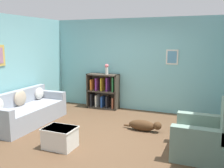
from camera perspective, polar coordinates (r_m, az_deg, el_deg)
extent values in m
plane|color=brown|center=(5.38, -1.64, -11.78)|extent=(14.00, 14.00, 0.00)
cube|color=#7AB7BC|center=(7.15, 5.60, 4.38)|extent=(5.60, 0.10, 2.60)
cube|color=silver|center=(6.85, 13.58, 6.00)|extent=(0.32, 0.02, 0.40)
cube|color=#568EAD|center=(6.84, 13.56, 5.99)|extent=(0.24, 0.01, 0.32)
cube|color=#7AB7BC|center=(6.50, -22.78, 3.08)|extent=(0.10, 5.00, 2.60)
cube|color=#9399A3|center=(6.36, -18.55, -6.79)|extent=(0.83, 2.03, 0.43)
cube|color=#9399A3|center=(6.48, -21.01, -3.02)|extent=(0.16, 2.03, 0.36)
cube|color=#9399A3|center=(6.99, -13.72, -2.38)|extent=(0.83, 0.16, 0.20)
ellipsoid|color=tan|center=(6.40, -20.23, -3.02)|extent=(0.14, 0.38, 0.38)
ellipsoid|color=beige|center=(6.93, -16.27, -2.11)|extent=(0.14, 0.31, 0.31)
cube|color=#42382D|center=(7.56, -5.21, -1.37)|extent=(0.04, 0.34, 1.02)
cube|color=#42382D|center=(7.20, 1.19, -1.91)|extent=(0.04, 0.34, 1.02)
cube|color=#42382D|center=(7.51, -1.58, -1.40)|extent=(0.94, 0.02, 1.02)
cube|color=#42382D|center=(7.48, -2.06, -5.32)|extent=(0.94, 0.34, 0.04)
cube|color=#42382D|center=(7.37, -2.09, -1.63)|extent=(0.94, 0.34, 0.04)
cube|color=#42382D|center=(7.29, -2.11, 2.15)|extent=(0.94, 0.34, 0.04)
cube|color=black|center=(7.57, -4.49, -3.63)|extent=(0.05, 0.25, 0.39)
cube|color=orange|center=(7.47, -4.48, -0.12)|extent=(0.05, 0.25, 0.32)
cube|color=silver|center=(7.50, -3.37, -3.86)|extent=(0.04, 0.25, 0.36)
cube|color=#7A2D84|center=(7.39, -3.36, -0.03)|extent=(0.04, 0.25, 0.36)
cube|color=#234C9E|center=(7.43, -2.11, -4.08)|extent=(0.04, 0.25, 0.34)
cube|color=gold|center=(7.32, -2.19, -0.07)|extent=(0.03, 0.25, 0.37)
cube|color=black|center=(7.37, -0.94, -4.13)|extent=(0.05, 0.25, 0.36)
cube|color=#7A2D84|center=(7.25, -0.94, -0.08)|extent=(0.03, 0.25, 0.40)
cube|color=brown|center=(7.30, 0.43, -4.36)|extent=(0.05, 0.25, 0.33)
cube|color=#287A3D|center=(7.18, 0.43, -0.08)|extent=(0.03, 0.25, 0.42)
cube|color=gray|center=(4.76, 19.69, -12.75)|extent=(0.95, 1.00, 0.40)
cube|color=gray|center=(4.27, 19.68, -10.95)|extent=(0.95, 0.18, 0.22)
cube|color=gray|center=(5.05, 20.12, -7.71)|extent=(0.95, 0.18, 0.22)
cube|color=silver|center=(4.87, -11.80, -11.92)|extent=(0.56, 0.43, 0.39)
cube|color=white|center=(4.80, -11.88, -9.90)|extent=(0.58, 0.46, 0.03)
ellipsoid|color=#472D19|center=(5.68, 6.87, -9.36)|extent=(0.60, 0.22, 0.24)
sphere|color=#472D19|center=(5.59, 10.35, -9.38)|extent=(0.18, 0.18, 0.18)
ellipsoid|color=#472D19|center=(5.83, 3.58, -9.42)|extent=(0.20, 0.05, 0.05)
cylinder|color=silver|center=(7.22, -1.21, 3.03)|extent=(0.09, 0.09, 0.20)
sphere|color=#E06B70|center=(7.20, -1.21, 4.19)|extent=(0.11, 0.11, 0.11)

